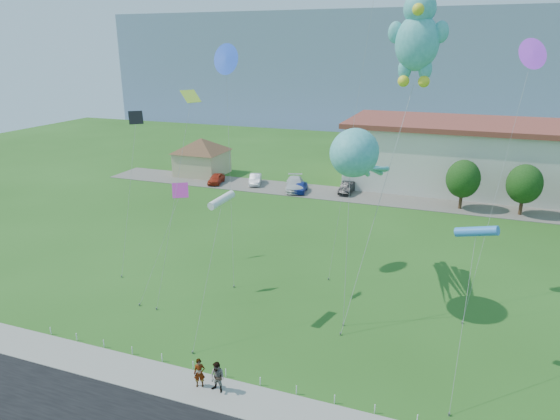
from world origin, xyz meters
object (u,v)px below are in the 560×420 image
object	(u,v)px
pavilion	(202,153)
parked_car_silver	(255,179)
octopus_kite	(358,159)
pedestrian_left	(199,373)
parked_car_blue	(300,187)
teddy_bear_kite	(418,35)
pedestrian_right	(217,377)
parked_car_black	(347,188)
parked_car_white	(295,184)
parked_car_red	(216,179)

from	to	relation	value
pavilion	parked_car_silver	bearing A→B (deg)	-15.15
octopus_kite	pedestrian_left	bearing A→B (deg)	-111.81
pavilion	parked_car_blue	size ratio (longest dim) A/B	2.54
pedestrian_left	teddy_bear_kite	distance (m)	24.53
parked_car_silver	teddy_bear_kite	size ratio (longest dim) A/B	0.19
pedestrian_left	pavilion	bearing A→B (deg)	94.19
pedestrian_right	parked_car_black	size ratio (longest dim) A/B	0.43
parked_car_white	octopus_kite	world-z (taller)	octopus_kite
pedestrian_right	parked_car_blue	xyz separation A→B (m)	(-7.62, 36.62, -0.27)
parked_car_red	parked_car_white	world-z (taller)	parked_car_white
pavilion	parked_car_black	bearing A→B (deg)	-6.22
parked_car_silver	parked_car_black	size ratio (longest dim) A/B	0.99
parked_car_silver	teddy_bear_kite	xyz separation A→B (m)	(21.08, -22.01, 16.90)
pedestrian_right	parked_car_black	distance (m)	38.38
parked_car_black	pedestrian_left	bearing A→B (deg)	-88.05
parked_car_blue	teddy_bear_kite	distance (m)	30.26
pavilion	parked_car_white	xyz separation A→B (m)	(14.66, -3.31, -2.20)
pedestrian_left	parked_car_silver	world-z (taller)	pedestrian_left
pedestrian_right	teddy_bear_kite	xyz separation A→B (m)	(6.89, 16.16, 16.66)
parked_car_red	pavilion	bearing A→B (deg)	127.29
pedestrian_right	octopus_kite	size ratio (longest dim) A/B	0.14
parked_car_silver	pedestrian_right	bearing A→B (deg)	-87.69
pavilion	teddy_bear_kite	bearing A→B (deg)	-39.10
pedestrian_left	parked_car_red	distance (m)	40.87
pedestrian_left	teddy_bear_kite	xyz separation A→B (m)	(7.95, 16.12, 16.70)
parked_car_red	pedestrian_left	bearing A→B (deg)	-73.38
parked_car_red	parked_car_blue	bearing A→B (deg)	-10.07
pedestrian_right	parked_car_red	xyz separation A→B (m)	(-19.07, 36.73, -0.25)
pedestrian_right	parked_car_white	size ratio (longest dim) A/B	0.32
octopus_kite	teddy_bear_kite	world-z (taller)	teddy_bear_kite
parked_car_red	parked_car_white	xyz separation A→B (m)	(10.53, 0.57, 0.13)
pedestrian_left	teddy_bear_kite	world-z (taller)	teddy_bear_kite
parked_car_red	teddy_bear_kite	xyz separation A→B (m)	(25.96, -20.57, 16.91)
pedestrian_left	parked_car_black	distance (m)	38.30
parked_car_blue	teddy_bear_kite	size ratio (longest dim) A/B	0.18
pedestrian_right	parked_car_red	distance (m)	41.39
parked_car_red	parked_car_black	world-z (taller)	parked_car_black
pedestrian_left	parked_car_red	size ratio (longest dim) A/B	0.43
teddy_bear_kite	octopus_kite	bearing A→B (deg)	-130.26
parked_car_silver	teddy_bear_kite	world-z (taller)	teddy_bear_kite
pavilion	parked_car_black	world-z (taller)	pavilion
parked_car_silver	parked_car_white	xyz separation A→B (m)	(5.66, -0.87, 0.13)
pedestrian_left	parked_car_blue	distance (m)	37.16
parked_car_black	teddy_bear_kite	world-z (taller)	teddy_bear_kite
pavilion	pedestrian_left	xyz separation A→B (m)	(22.14, -40.57, -2.12)
pavilion	parked_car_silver	xyz separation A→B (m)	(9.00, -2.44, -2.32)
parked_car_black	pavilion	bearing A→B (deg)	174.02
parked_car_white	teddy_bear_kite	distance (m)	31.09
octopus_kite	teddy_bear_kite	bearing A→B (deg)	49.74
parked_car_red	parked_car_silver	xyz separation A→B (m)	(4.87, 1.44, 0.01)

